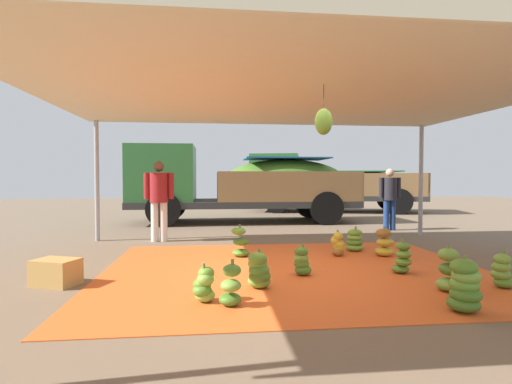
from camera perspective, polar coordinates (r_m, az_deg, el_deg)
ground_plane at (r=9.07m, az=1.72°, el=-6.88°), size 40.00×40.00×0.00m
tarp_orange at (r=6.17m, az=5.66°, el=-11.06°), size 5.73×4.71×0.01m
tent_canopy at (r=6.06m, az=5.94°, el=13.99°), size 8.00×7.00×2.74m
banana_bunch_0 at (r=7.10m, az=-2.26°, el=-7.34°), size 0.40×0.40×0.57m
banana_bunch_1 at (r=5.10m, az=0.40°, el=-11.24°), size 0.41×0.43×0.50m
banana_bunch_2 at (r=7.52m, az=17.89°, el=-7.03°), size 0.47×0.47×0.53m
banana_bunch_3 at (r=6.25m, az=20.24°, el=-8.98°), size 0.35×0.36×0.51m
banana_bunch_4 at (r=4.61m, az=-7.43°, el=-13.13°), size 0.31×0.30×0.44m
banana_bunch_5 at (r=7.30m, az=11.66°, el=-7.39°), size 0.31×0.31×0.47m
banana_bunch_6 at (r=5.82m, az=6.58°, el=-9.88°), size 0.34×0.35×0.45m
banana_bunch_7 at (r=6.00m, az=31.78°, el=-9.68°), size 0.33×0.31×0.49m
banana_bunch_8 at (r=4.77m, az=27.70°, el=-11.93°), size 0.47×0.46×0.59m
banana_bunch_9 at (r=4.44m, az=-3.62°, el=-13.39°), size 0.32×0.34×0.51m
banana_bunch_10 at (r=5.53m, az=25.93°, el=-10.17°), size 0.38×0.36×0.57m
banana_bunch_11 at (r=7.89m, az=13.94°, el=-6.78°), size 0.45×0.45×0.46m
cargo_truck_main at (r=12.69m, az=-2.43°, el=1.37°), size 7.10×2.38×2.40m
cargo_truck_far at (r=16.98m, az=10.10°, el=1.22°), size 7.32×3.84×2.40m
worker_0 at (r=9.02m, az=-13.72°, el=-0.37°), size 0.65×0.40×1.78m
worker_1 at (r=11.26m, az=18.61°, el=-0.31°), size 0.61×0.37×1.66m
crate_0 at (r=5.89m, az=-26.73°, el=-10.23°), size 0.65×0.56×0.34m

